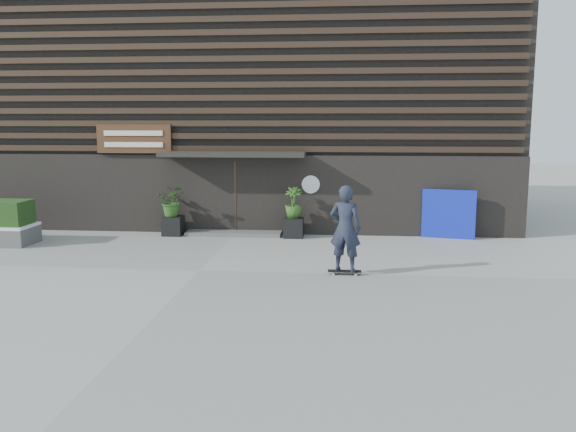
# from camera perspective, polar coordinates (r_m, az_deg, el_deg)

# --- Properties ---
(ground) EXTENTS (80.00, 80.00, 0.00)m
(ground) POSITION_cam_1_polar(r_m,az_deg,el_deg) (14.64, -8.40, -5.13)
(ground) COLOR #999791
(ground) RESTS_ON ground
(entrance_step) EXTENTS (3.00, 0.80, 0.12)m
(entrance_step) POSITION_cam_1_polar(r_m,az_deg,el_deg) (19.03, -5.14, -1.63)
(entrance_step) COLOR #535351
(entrance_step) RESTS_ON ground
(planter_pot_left) EXTENTS (0.60, 0.60, 0.60)m
(planter_pot_left) POSITION_cam_1_polar(r_m,az_deg,el_deg) (19.23, -10.84, -0.91)
(planter_pot_left) COLOR black
(planter_pot_left) RESTS_ON ground
(bamboo_left) EXTENTS (0.86, 0.75, 0.96)m
(bamboo_left) POSITION_cam_1_polar(r_m,az_deg,el_deg) (19.11, -10.90, 1.39)
(bamboo_left) COLOR #2D591E
(bamboo_left) RESTS_ON planter_pot_left
(planter_pot_right) EXTENTS (0.60, 0.60, 0.60)m
(planter_pot_right) POSITION_cam_1_polar(r_m,az_deg,el_deg) (18.54, 0.52, -1.12)
(planter_pot_right) COLOR black
(planter_pot_right) RESTS_ON ground
(bamboo_right) EXTENTS (0.54, 0.54, 0.96)m
(bamboo_right) POSITION_cam_1_polar(r_m,az_deg,el_deg) (18.42, 0.53, 1.27)
(bamboo_right) COLOR #2D591E
(bamboo_right) RESTS_ON planter_pot_right
(blue_tarp) EXTENTS (1.59, 0.46, 1.50)m
(blue_tarp) POSITION_cam_1_polar(r_m,az_deg,el_deg) (18.97, 14.99, 0.18)
(blue_tarp) COLOR #0D1CB4
(blue_tarp) RESTS_ON ground
(building) EXTENTS (18.00, 11.00, 8.00)m
(building) POSITION_cam_1_polar(r_m,az_deg,el_deg) (24.00, -2.93, 10.00)
(building) COLOR black
(building) RESTS_ON ground
(skateboarder) EXTENTS (0.83, 0.64, 2.11)m
(skateboarder) POSITION_cam_1_polar(r_m,az_deg,el_deg) (13.93, 5.46, -1.19)
(skateboarder) COLOR black
(skateboarder) RESTS_ON ground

